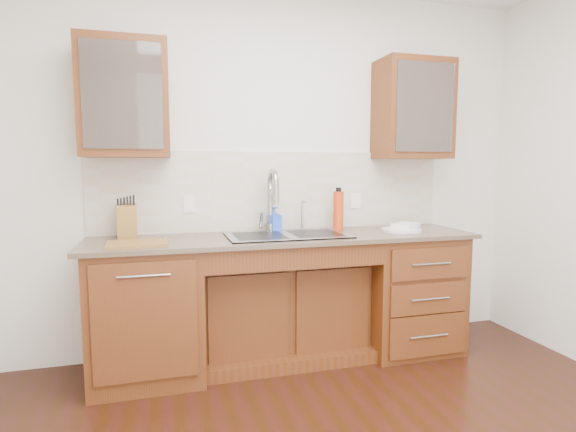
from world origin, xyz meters
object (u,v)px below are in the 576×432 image
object	(u,v)px
cutting_board	(137,243)
water_bottle	(338,211)
soap_bottle	(274,219)
plate	(402,230)
knife_block	(127,221)

from	to	relation	value
cutting_board	water_bottle	bearing A→B (deg)	10.27
soap_bottle	plate	world-z (taller)	soap_bottle
plate	knife_block	xyz separation A→B (m)	(-1.96, 0.21, 0.11)
water_bottle	plate	xyz separation A→B (m)	(0.45, -0.16, -0.14)
plate	water_bottle	bearing A→B (deg)	160.06
soap_bottle	plate	bearing A→B (deg)	-36.61
soap_bottle	water_bottle	world-z (taller)	water_bottle
soap_bottle	plate	size ratio (longest dim) A/B	0.62
water_bottle	plate	world-z (taller)	water_bottle
water_bottle	knife_block	distance (m)	1.51
water_bottle	knife_block	xyz separation A→B (m)	(-1.51, 0.04, -0.03)
plate	cutting_board	size ratio (longest dim) A/B	0.83
cutting_board	plate	bearing A→B (deg)	2.99
plate	cutting_board	bearing A→B (deg)	-177.01
water_bottle	knife_block	bearing A→B (deg)	178.35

